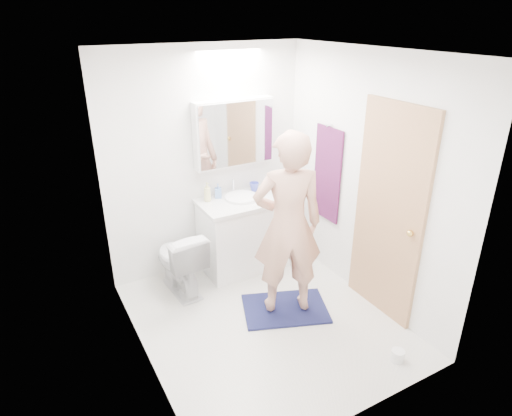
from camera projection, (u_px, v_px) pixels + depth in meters
floor at (264, 320)px, 4.18m from camera, size 2.50×2.50×0.00m
ceiling at (267, 52)px, 3.21m from camera, size 2.50×2.50×0.00m
wall_back at (206, 163)px, 4.69m from camera, size 2.50×0.00×2.50m
wall_front at (369, 274)px, 2.70m from camera, size 2.50×0.00×2.50m
wall_left at (134, 233)px, 3.20m from camera, size 0.00×2.50×2.50m
wall_right at (366, 181)px, 4.18m from camera, size 0.00×2.50×2.50m
vanity_cabinet at (243, 235)px, 4.92m from camera, size 0.90×0.55×0.78m
countertop at (243, 201)px, 4.75m from camera, size 0.95×0.58×0.04m
sink_basin at (241, 197)px, 4.76m from camera, size 0.36×0.36×0.03m
faucet at (233, 186)px, 4.89m from camera, size 0.02×0.02×0.16m
medicine_cabinet at (234, 133)px, 4.64m from camera, size 0.88×0.14×0.70m
mirror_panel at (237, 134)px, 4.58m from camera, size 0.84×0.01×0.66m
toilet at (179, 261)px, 4.49m from camera, size 0.44×0.71×0.70m
bath_rug at (285, 308)px, 4.32m from camera, size 0.94×0.80×0.02m
person at (288, 225)px, 3.95m from camera, size 0.74×0.62×1.74m
door at (388, 214)px, 3.98m from camera, size 0.04×0.80×2.00m
door_knob at (410, 233)px, 3.74m from camera, size 0.06×0.06×0.06m
towel at (327, 174)px, 4.65m from camera, size 0.02×0.42×1.00m
towel_hook at (330, 125)px, 4.44m from camera, size 0.07×0.02×0.02m
soap_bottle_a at (207, 192)px, 4.67m from camera, size 0.09×0.09×0.21m
soap_bottle_b at (218, 191)px, 4.77m from camera, size 0.09×0.09×0.16m
toothbrush_cup at (254, 187)px, 4.96m from camera, size 0.13×0.13×0.10m
toilet_paper_roll at (398, 356)px, 3.68m from camera, size 0.11×0.11×0.10m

